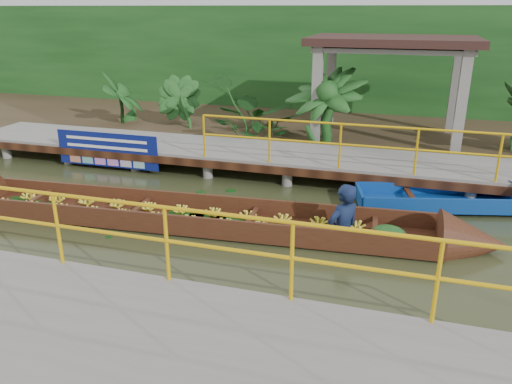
# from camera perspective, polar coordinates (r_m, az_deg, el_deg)

# --- Properties ---
(ground) EXTENTS (80.00, 80.00, 0.00)m
(ground) POSITION_cam_1_polar(r_m,az_deg,el_deg) (9.65, -5.98, -3.80)
(ground) COLOR #2B3319
(ground) RESTS_ON ground
(land_strip) EXTENTS (30.00, 8.00, 0.45)m
(land_strip) POSITION_cam_1_polar(r_m,az_deg,el_deg) (16.40, 4.08, 7.23)
(land_strip) COLOR #362B1B
(land_strip) RESTS_ON ground
(far_dock) EXTENTS (16.00, 2.06, 1.66)m
(far_dock) POSITION_cam_1_polar(r_m,az_deg,el_deg) (12.52, 0.01, 4.34)
(far_dock) COLOR slate
(far_dock) RESTS_ON ground
(near_dock) EXTENTS (18.00, 2.40, 1.73)m
(near_dock) POSITION_cam_1_polar(r_m,az_deg,el_deg) (5.87, -13.01, -18.38)
(near_dock) COLOR slate
(near_dock) RESTS_ON ground
(pavilion) EXTENTS (4.40, 3.00, 3.00)m
(pavilion) POSITION_cam_1_polar(r_m,az_deg,el_deg) (14.45, 15.32, 15.24)
(pavilion) COLOR slate
(pavilion) RESTS_ON ground
(foliage_backdrop) EXTENTS (30.00, 0.80, 4.00)m
(foliage_backdrop) POSITION_cam_1_polar(r_m,az_deg,el_deg) (18.53, 6.00, 14.25)
(foliage_backdrop) COLOR #154316
(foliage_backdrop) RESTS_ON ground
(vendor_boat) EXTENTS (11.26, 1.86, 2.38)m
(vendor_boat) POSITION_cam_1_polar(r_m,az_deg,el_deg) (9.49, -5.25, -2.52)
(vendor_boat) COLOR #36180E
(vendor_boat) RESTS_ON ground
(moored_blue_boat) EXTENTS (3.82, 1.82, 0.88)m
(moored_blue_boat) POSITION_cam_1_polar(r_m,az_deg,el_deg) (11.29, 24.14, -1.02)
(moored_blue_boat) COLOR navy
(moored_blue_boat) RESTS_ON ground
(blue_banner) EXTENTS (2.82, 0.04, 0.88)m
(blue_banner) POSITION_cam_1_polar(r_m,az_deg,el_deg) (13.18, -16.65, 4.66)
(blue_banner) COLOR navy
(blue_banner) RESTS_ON ground
(tropical_plants) EXTENTS (14.25, 1.25, 1.56)m
(tropical_plants) POSITION_cam_1_polar(r_m,az_deg,el_deg) (13.87, 6.72, 8.98)
(tropical_plants) COLOR #154316
(tropical_plants) RESTS_ON ground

